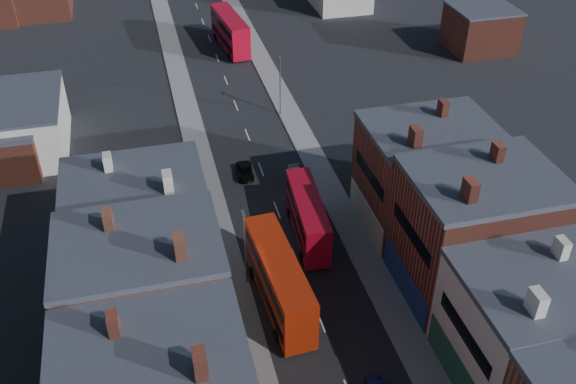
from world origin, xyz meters
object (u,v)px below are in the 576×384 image
bus_0 (279,280)px  bus_2 (230,31)px  car_2 (245,171)px  bus_1 (308,216)px  car_3 (299,176)px

bus_0 → bus_2: bearing=80.8°
bus_2 → car_2: bearing=-103.8°
bus_1 → bus_2: 48.21m
bus_0 → bus_1: 9.75m
bus_1 → car_3: size_ratio=2.91×
car_2 → car_3: (5.70, -2.41, -0.01)m
bus_0 → car_2: bearing=84.0°
bus_1 → car_2: 12.90m
bus_0 → car_3: 19.46m
bus_1 → car_2: size_ratio=2.74×
bus_1 → bus_2: (0.81, 48.20, 0.42)m
bus_2 → car_3: bearing=-94.9°
bus_1 → car_2: (-3.95, 12.13, -1.95)m
bus_1 → car_3: bus_1 is taller
bus_2 → bus_0: bearing=-102.0°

